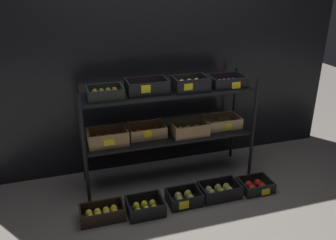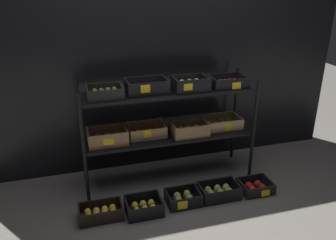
{
  "view_description": "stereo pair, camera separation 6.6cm",
  "coord_description": "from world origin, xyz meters",
  "px_view_note": "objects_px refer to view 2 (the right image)",
  "views": [
    {
      "loc": [
        -0.93,
        -2.98,
        1.95
      ],
      "look_at": [
        0.0,
        0.0,
        0.64
      ],
      "focal_mm": 37.34,
      "sensor_mm": 36.0,
      "label": 1
    },
    {
      "loc": [
        -0.86,
        -3.0,
        1.95
      ],
      "look_at": [
        0.0,
        0.0,
        0.64
      ],
      "focal_mm": 37.34,
      "sensor_mm": 36.0,
      "label": 2
    }
  ],
  "objects_px": {
    "crate_ground_pear": "(183,198)",
    "crate_ground_right_pear": "(219,192)",
    "crate_ground_apple_red": "(255,187)",
    "display_rack": "(169,113)",
    "crate_ground_lemon": "(101,213)",
    "crate_ground_left_lemon": "(144,207)"
  },
  "relations": [
    {
      "from": "crate_ground_right_pear",
      "to": "crate_ground_apple_red",
      "type": "bearing_deg",
      "value": -1.41
    },
    {
      "from": "crate_ground_pear",
      "to": "crate_ground_apple_red",
      "type": "bearing_deg",
      "value": -0.24
    },
    {
      "from": "display_rack",
      "to": "crate_ground_pear",
      "type": "xyz_separation_m",
      "value": [
        0.0,
        -0.47,
        -0.66
      ]
    },
    {
      "from": "crate_ground_lemon",
      "to": "crate_ground_pear",
      "type": "relative_size",
      "value": 1.24
    },
    {
      "from": "crate_ground_apple_red",
      "to": "display_rack",
      "type": "bearing_deg",
      "value": 147.4
    },
    {
      "from": "crate_ground_pear",
      "to": "crate_ground_right_pear",
      "type": "distance_m",
      "value": 0.36
    },
    {
      "from": "display_rack",
      "to": "crate_ground_lemon",
      "type": "relative_size",
      "value": 4.63
    },
    {
      "from": "display_rack",
      "to": "crate_ground_apple_red",
      "type": "bearing_deg",
      "value": -32.6
    },
    {
      "from": "crate_ground_left_lemon",
      "to": "display_rack",
      "type": "bearing_deg",
      "value": 53.3
    },
    {
      "from": "display_rack",
      "to": "crate_ground_right_pear",
      "type": "xyz_separation_m",
      "value": [
        0.36,
        -0.46,
        -0.66
      ]
    },
    {
      "from": "crate_ground_pear",
      "to": "crate_ground_apple_red",
      "type": "distance_m",
      "value": 0.74
    },
    {
      "from": "display_rack",
      "to": "crate_ground_right_pear",
      "type": "bearing_deg",
      "value": -52.2
    },
    {
      "from": "crate_ground_left_lemon",
      "to": "crate_ground_right_pear",
      "type": "distance_m",
      "value": 0.73
    },
    {
      "from": "crate_ground_lemon",
      "to": "crate_ground_apple_red",
      "type": "bearing_deg",
      "value": -0.16
    },
    {
      "from": "crate_ground_pear",
      "to": "crate_ground_apple_red",
      "type": "xyz_separation_m",
      "value": [
        0.74,
        -0.0,
        -0.01
      ]
    },
    {
      "from": "crate_ground_pear",
      "to": "crate_ground_right_pear",
      "type": "height_order",
      "value": "crate_ground_right_pear"
    },
    {
      "from": "crate_ground_lemon",
      "to": "crate_ground_left_lemon",
      "type": "xyz_separation_m",
      "value": [
        0.37,
        -0.03,
        0.0
      ]
    },
    {
      "from": "crate_ground_right_pear",
      "to": "crate_ground_apple_red",
      "type": "relative_size",
      "value": 1.22
    },
    {
      "from": "crate_ground_pear",
      "to": "crate_ground_right_pear",
      "type": "xyz_separation_m",
      "value": [
        0.36,
        0.01,
        0.0
      ]
    },
    {
      "from": "crate_ground_pear",
      "to": "crate_ground_apple_red",
      "type": "relative_size",
      "value": 1.0
    },
    {
      "from": "crate_ground_apple_red",
      "to": "crate_ground_right_pear",
      "type": "bearing_deg",
      "value": 178.59
    },
    {
      "from": "crate_ground_lemon",
      "to": "crate_ground_right_pear",
      "type": "relative_size",
      "value": 1.02
    }
  ]
}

